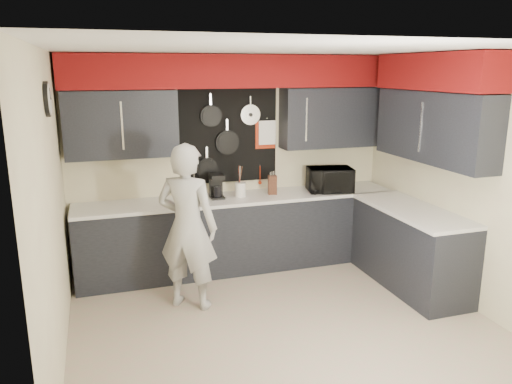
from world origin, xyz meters
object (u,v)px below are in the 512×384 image
object	(u,v)px
microwave	(330,180)
person	(188,227)
knife_block	(272,185)
coffee_maker	(217,186)
utensil_crock	(240,190)

from	to	relation	value
microwave	person	size ratio (longest dim) A/B	0.32
person	knife_block	bearing A→B (deg)	-112.47
coffee_maker	person	bearing A→B (deg)	-118.66
knife_block	microwave	bearing A→B (deg)	6.44
microwave	utensil_crock	xyz separation A→B (m)	(-1.15, 0.09, -0.07)
person	utensil_crock	bearing A→B (deg)	-100.80
microwave	utensil_crock	bearing A→B (deg)	-173.16
microwave	knife_block	world-z (taller)	microwave
microwave	person	bearing A→B (deg)	-147.73
coffee_maker	person	distance (m)	1.02
knife_block	person	bearing A→B (deg)	-132.04
knife_block	utensil_crock	world-z (taller)	knife_block
microwave	coffee_maker	world-z (taller)	microwave
microwave	utensil_crock	distance (m)	1.15
knife_block	coffee_maker	size ratio (longest dim) A/B	0.79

